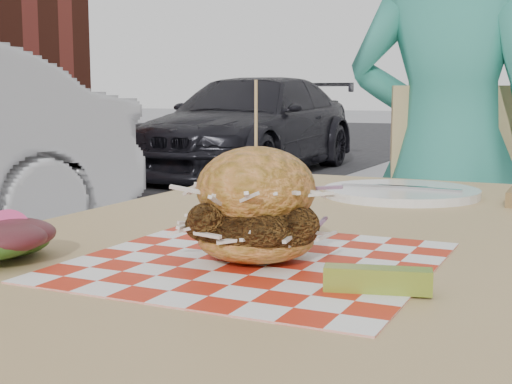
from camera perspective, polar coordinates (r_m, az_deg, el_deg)
diner at (r=1.96m, az=15.05°, el=2.66°), size 0.57×0.39×1.52m
car_dark at (r=8.43m, az=-0.42°, el=5.36°), size 1.64×3.93×1.13m
patio_table at (r=0.97m, az=6.55°, el=-7.54°), size 0.80×1.20×0.75m
patio_chair at (r=1.96m, az=15.09°, el=-3.49°), size 0.54×0.55×0.95m
paper_liner at (r=0.76m, az=0.00°, el=-5.55°), size 0.36×0.36×0.00m
sandwich at (r=0.75m, az=0.00°, el=-1.56°), size 0.17×0.17×0.19m
pickle_spear at (r=0.65m, az=9.70°, el=-6.93°), size 0.10×0.04×0.02m
place_setting at (r=1.27m, az=11.51°, el=-0.01°), size 0.27×0.27×0.02m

